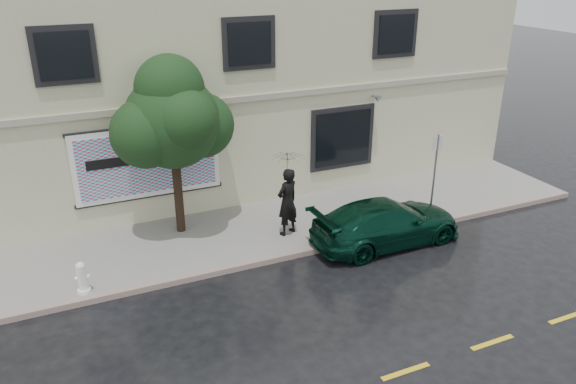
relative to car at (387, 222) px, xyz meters
name	(u,v)px	position (x,y,z in m)	size (l,w,h in m)	color
ground	(324,284)	(-2.58, -1.20, -0.64)	(90.00, 90.00, 0.00)	black
sidewalk	(274,227)	(-2.58, 2.05, -0.56)	(20.00, 3.50, 0.15)	gray
curb	(299,254)	(-2.58, 0.30, -0.56)	(20.00, 0.18, 0.16)	gray
road_marking	(406,371)	(-2.58, -4.70, -0.63)	(19.00, 0.12, 0.01)	gold
building	(211,76)	(-2.58, 7.80, 2.86)	(20.00, 8.12, 7.00)	beige
billboard	(148,162)	(-5.78, 3.72, 1.41)	(4.30, 0.16, 2.20)	white
car	(387,222)	(0.00, 0.00, 0.00)	(1.94, 4.38, 1.28)	black
pedestrian	(287,202)	(-2.43, 1.40, 0.50)	(0.72, 0.47, 1.98)	black
umbrella	(287,156)	(-2.43, 1.40, 1.88)	(1.05, 1.05, 0.77)	black
street_tree	(172,122)	(-5.18, 2.84, 2.77)	(2.57, 2.57, 4.57)	black
fire_hydrant	(82,278)	(-8.09, 0.60, -0.10)	(0.33, 0.31, 0.81)	white
sign_pole	(435,170)	(1.90, 0.50, 1.11)	(0.33, 0.06, 2.68)	gray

